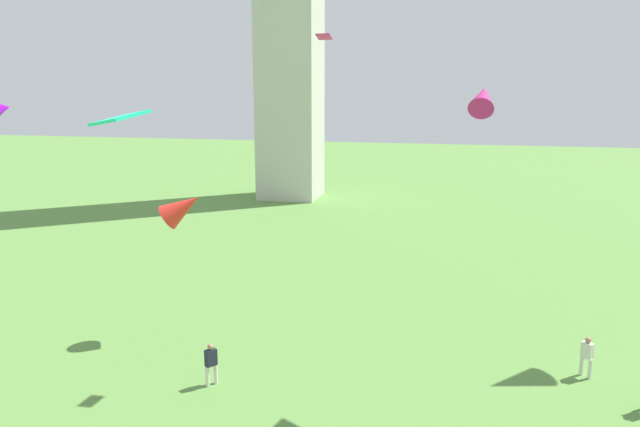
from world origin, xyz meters
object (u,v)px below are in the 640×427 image
(kite_flying_0, at_px, (119,118))
(kite_flying_2, at_px, (483,98))
(person_2, at_px, (587,354))
(kite_flying_3, at_px, (183,207))
(kite_flying_1, at_px, (324,37))
(person_0, at_px, (211,362))

(kite_flying_0, relative_size, kite_flying_2, 1.17)
(person_2, height_order, kite_flying_3, kite_flying_3)
(kite_flying_1, bearing_deg, kite_flying_3, 79.29)
(person_0, bearing_deg, kite_flying_0, -151.44)
(person_0, relative_size, person_2, 1.01)
(kite_flying_3, bearing_deg, person_2, -105.84)
(person_0, height_order, kite_flying_2, kite_flying_2)
(kite_flying_0, distance_m, kite_flying_3, 10.56)
(person_2, height_order, kite_flying_1, kite_flying_1)
(person_2, relative_size, kite_flying_0, 0.85)
(kite_flying_2, bearing_deg, kite_flying_1, -1.75)
(person_2, xyz_separation_m, kite_flying_1, (-10.70, -0.29, 12.37))
(kite_flying_0, relative_size, kite_flying_3, 0.83)
(kite_flying_0, bearing_deg, kite_flying_2, -114.39)
(person_2, bearing_deg, kite_flying_0, 72.87)
(kite_flying_1, xyz_separation_m, kite_flying_2, (6.09, -0.92, -2.31))
(person_2, relative_size, kite_flying_2, 1.00)
(person_0, bearing_deg, person_2, -39.08)
(kite_flying_0, distance_m, kite_flying_2, 12.62)
(person_2, relative_size, kite_flying_1, 2.06)
(person_0, relative_size, kite_flying_1, 2.08)
(kite_flying_0, height_order, kite_flying_1, kite_flying_1)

